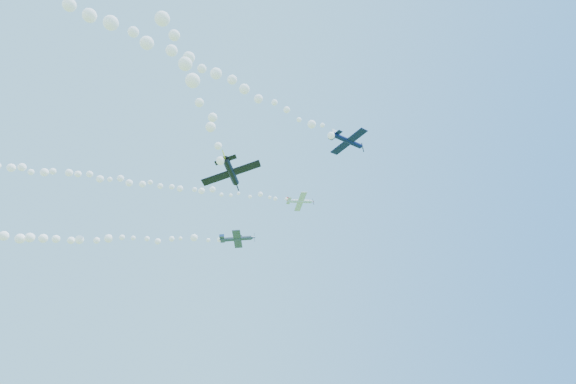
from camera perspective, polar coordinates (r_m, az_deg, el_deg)
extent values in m
cylinder|color=white|center=(107.15, 1.37, -1.10)|extent=(5.54, 1.79, 1.32)
cone|color=white|center=(108.04, 2.86, -1.15)|extent=(0.83, 0.83, 0.80)
cone|color=#A01B12|center=(108.17, 3.07, -1.15)|extent=(0.34, 0.30, 0.28)
cube|color=black|center=(108.13, 3.01, -1.15)|extent=(0.22, 0.46, 1.71)
cube|color=white|center=(107.15, 1.49, -1.15)|extent=(1.53, 6.61, 1.57)
cube|color=white|center=(106.49, 0.10, -1.05)|extent=(0.83, 2.33, 0.61)
cube|color=#A01B12|center=(106.78, 0.02, -0.84)|extent=(0.97, 0.30, 1.17)
sphere|color=black|center=(107.58, 1.73, -0.97)|extent=(0.73, 0.77, 0.83)
cylinder|color=#0E153E|center=(83.80, 7.06, 6.06)|extent=(5.99, 3.80, 1.25)
cone|color=#0E153E|center=(85.97, 8.68, 5.32)|extent=(1.09, 1.11, 0.89)
cone|color=white|center=(86.28, 8.90, 5.22)|extent=(0.43, 0.42, 0.31)
cube|color=black|center=(86.20, 8.84, 5.25)|extent=(0.28, 0.27, 2.00)
cube|color=#0E153E|center=(83.89, 7.20, 5.93)|extent=(4.49, 7.75, 0.93)
cube|color=#0E153E|center=(82.09, 5.64, 6.72)|extent=(1.89, 2.86, 0.38)
cube|color=white|center=(82.39, 5.54, 7.06)|extent=(1.06, 0.56, 1.32)
sphere|color=black|center=(84.60, 7.45, 6.08)|extent=(1.05, 1.04, 0.86)
cylinder|color=#3B4655|center=(96.77, -6.17, -5.53)|extent=(6.25, 2.00, 1.39)
cone|color=#3B4655|center=(96.65, -4.20, -5.41)|extent=(0.92, 0.95, 0.88)
cone|color=navy|center=(96.64, -3.92, -5.39)|extent=(0.38, 0.34, 0.31)
cube|color=black|center=(96.64, -4.00, -5.40)|extent=(0.22, 0.28, 1.95)
cube|color=#3B4655|center=(96.70, -6.02, -5.59)|extent=(3.30, 7.72, 0.65)
cube|color=#3B4655|center=(96.98, -7.81, -5.60)|extent=(1.48, 2.79, 0.29)
cube|color=navy|center=(97.25, -7.86, -5.31)|extent=(1.05, 0.40, 1.31)
sphere|color=black|center=(96.90, -5.67, -5.30)|extent=(0.94, 0.94, 0.83)
cylinder|color=black|center=(62.56, -6.81, 2.46)|extent=(1.21, 6.45, 1.28)
cone|color=black|center=(65.53, -6.17, 1.02)|extent=(0.90, 0.83, 0.91)
cone|color=yellow|center=(65.95, -6.08, 0.83)|extent=(0.32, 0.35, 0.32)
cube|color=black|center=(65.84, -6.11, 0.88)|extent=(0.78, 0.22, 1.96)
cube|color=black|center=(62.72, -6.73, 2.25)|extent=(7.54, 4.29, 2.68)
cube|color=black|center=(60.16, -7.40, 3.80)|extent=(2.78, 1.83, 0.99)
cube|color=yellow|center=(60.41, -7.56, 4.28)|extent=(0.84, 1.05, 1.30)
sphere|color=black|center=(63.54, -6.73, 2.37)|extent=(1.18, 1.03, 1.01)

